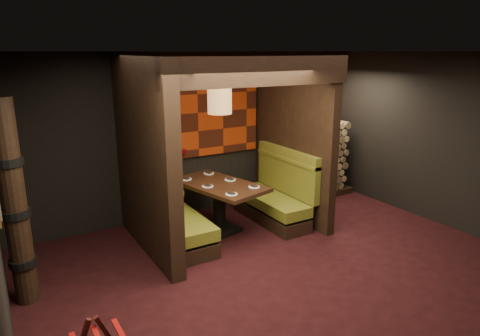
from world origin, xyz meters
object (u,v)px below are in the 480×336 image
object	(u,v)px
dining_table	(219,197)
firewood_stack	(311,160)
pendant_lamp	(220,99)
totem_column	(15,206)
booth_bench_right	(276,198)
booth_bench_left	(174,219)

from	to	relation	value
dining_table	firewood_stack	bearing A→B (deg)	14.83
dining_table	firewood_stack	world-z (taller)	firewood_stack
firewood_stack	pendant_lamp	bearing A→B (deg)	-164.07
pendant_lamp	totem_column	size ratio (longest dim) A/B	0.38
booth_bench_right	firewood_stack	size ratio (longest dim) A/B	0.92
booth_bench_right	totem_column	size ratio (longest dim) A/B	0.67
booth_bench_right	firewood_stack	world-z (taller)	firewood_stack
pendant_lamp	firewood_stack	world-z (taller)	pendant_lamp
pendant_lamp	booth_bench_right	bearing A→B (deg)	-0.37
booth_bench_right	pendant_lamp	xyz separation A→B (m)	(-1.08, 0.01, 1.77)
pendant_lamp	totem_column	bearing A→B (deg)	-169.15
pendant_lamp	firewood_stack	distance (m)	2.90
booth_bench_right	firewood_stack	distance (m)	1.56
dining_table	booth_bench_right	bearing A→B (deg)	-3.03
pendant_lamp	firewood_stack	xyz separation A→B (m)	(2.43, 0.69, -1.42)
dining_table	firewood_stack	distance (m)	2.52
booth_bench_left	dining_table	xyz separation A→B (m)	(0.82, 0.06, 0.18)
pendant_lamp	totem_column	distance (m)	3.12
booth_bench_left	firewood_stack	xyz separation A→B (m)	(3.25, 0.70, 0.35)
totem_column	firewood_stack	bearing A→B (deg)	13.19
totem_column	firewood_stack	xyz separation A→B (m)	(5.33, 1.25, -0.44)
totem_column	firewood_stack	size ratio (longest dim) A/B	1.39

